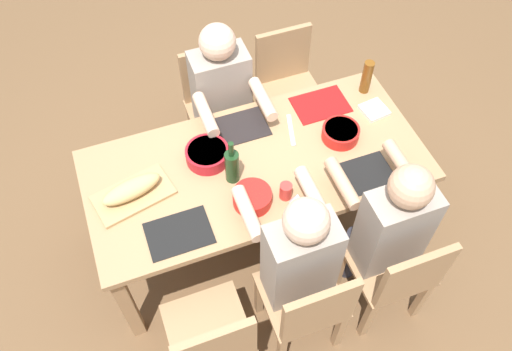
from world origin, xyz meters
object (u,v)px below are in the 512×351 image
(serving_bowl_greens, at_px, (252,197))
(chair_far_center, at_px, (308,306))
(napkin_stack, at_px, (374,110))
(dining_table, at_px, (256,173))
(wine_bottle, at_px, (232,166))
(serving_bowl_salad, at_px, (341,132))
(chair_far_right, at_px, (212,341))
(cutting_board, at_px, (133,195))
(bread_loaf, at_px, (131,189))
(chair_near_center, at_px, (216,102))
(chair_near_left, at_px, (287,83))
(cup_far_center, at_px, (286,191))
(chair_far_left, at_px, (397,274))
(wine_glass, at_px, (297,199))
(diner_near_center, at_px, (223,98))
(beer_bottle, at_px, (367,77))
(diner_far_left, at_px, (388,225))
(serving_bowl_pasta, at_px, (207,154))
(diner_far_center, at_px, (297,256))

(serving_bowl_greens, bearing_deg, chair_far_center, 101.17)
(napkin_stack, bearing_deg, dining_table, 8.60)
(wine_bottle, bearing_deg, serving_bowl_salad, -175.03)
(chair_far_right, bearing_deg, cutting_board, -78.31)
(dining_table, xyz_separation_m, wine_bottle, (0.15, 0.05, 0.19))
(bread_loaf, bearing_deg, chair_near_center, -132.44)
(chair_near_left, xyz_separation_m, cup_far_center, (0.44, 1.01, 0.31))
(napkin_stack, bearing_deg, chair_far_left, 72.70)
(chair_near_center, bearing_deg, wine_glass, 94.20)
(diner_near_center, height_order, beer_bottle, diner_near_center)
(chair_far_left, distance_m, bread_loaf, 1.45)
(dining_table, xyz_separation_m, beer_bottle, (-0.80, -0.29, 0.20))
(chair_far_right, relative_size, cup_far_center, 8.77)
(chair_near_center, distance_m, diner_near_center, 0.28)
(bread_loaf, bearing_deg, chair_far_left, 146.57)
(serving_bowl_greens, distance_m, wine_glass, 0.24)
(chair_far_right, distance_m, wine_glass, 0.80)
(diner_far_left, bearing_deg, cup_far_center, -35.90)
(chair_far_right, xyz_separation_m, cutting_board, (0.16, -0.78, 0.27))
(chair_far_center, bearing_deg, serving_bowl_pasta, -74.95)
(serving_bowl_greens, bearing_deg, cup_far_center, 171.09)
(serving_bowl_pasta, xyz_separation_m, bread_loaf, (0.43, 0.10, 0.02))
(serving_bowl_pasta, distance_m, wine_bottle, 0.20)
(chair_near_center, bearing_deg, chair_near_left, 180.00)
(diner_near_center, bearing_deg, chair_far_center, 90.00)
(chair_far_center, xyz_separation_m, chair_far_left, (-0.51, 0.00, 0.00))
(diner_near_center, bearing_deg, cup_far_center, 94.76)
(chair_near_left, bearing_deg, chair_near_center, 0.00)
(diner_far_center, bearing_deg, cutting_board, -41.59)
(chair_near_center, bearing_deg, diner_far_center, 90.00)
(chair_near_left, height_order, serving_bowl_pasta, chair_near_left)
(dining_table, bearing_deg, chair_near_left, -123.97)
(chair_near_center, height_order, cup_far_center, chair_near_center)
(beer_bottle, relative_size, wine_glass, 1.33)
(chair_far_center, xyz_separation_m, serving_bowl_pasta, (0.24, -0.88, 0.30))
(diner_far_left, relative_size, napkin_stack, 8.57)
(serving_bowl_greens, relative_size, beer_bottle, 0.91)
(dining_table, height_order, serving_bowl_pasta, serving_bowl_pasta)
(wine_bottle, bearing_deg, diner_far_left, 141.43)
(chair_far_center, height_order, napkin_stack, chair_far_center)
(chair_near_center, xyz_separation_m, wine_glass, (-0.08, 1.12, 0.37))
(chair_far_left, height_order, chair_near_left, same)
(diner_far_center, distance_m, bread_loaf, 0.90)
(serving_bowl_salad, relative_size, wine_glass, 1.26)
(chair_far_left, height_order, bread_loaf, same)
(dining_table, height_order, wine_bottle, wine_bottle)
(chair_far_left, distance_m, serving_bowl_greens, 0.87)
(chair_near_left, bearing_deg, wine_glass, 69.05)
(serving_bowl_salad, relative_size, napkin_stack, 1.50)
(dining_table, distance_m, chair_far_left, 0.93)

